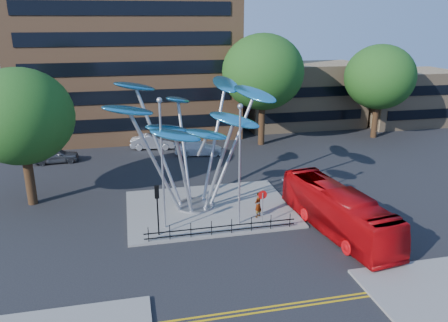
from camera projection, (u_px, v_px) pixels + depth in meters
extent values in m
plane|color=black|center=(243.00, 247.00, 27.13)|extent=(120.00, 120.00, 0.00)
cube|color=slate|center=(209.00, 208.00, 32.46)|extent=(12.00, 9.00, 0.15)
cube|color=gold|center=(275.00, 306.00, 21.57)|extent=(40.00, 0.12, 0.01)
cube|color=gold|center=(277.00, 310.00, 21.29)|extent=(40.00, 0.12, 0.01)
cube|color=brown|center=(124.00, 5.00, 50.86)|extent=(25.00, 15.00, 30.00)
cube|color=#9F805D|center=(302.00, 95.00, 57.02)|extent=(15.00, 8.00, 8.00)
cube|color=#9F805D|center=(406.00, 97.00, 58.23)|extent=(12.00, 8.00, 7.00)
cylinder|color=black|center=(262.00, 119.00, 48.29)|extent=(0.70, 0.70, 5.72)
ellipsoid|color=#1C4413|center=(263.00, 72.00, 46.67)|extent=(8.80, 8.80, 8.10)
cylinder|color=black|center=(29.00, 174.00, 32.73)|extent=(0.70, 0.70, 4.84)
ellipsoid|color=#1C4413|center=(20.00, 116.00, 31.36)|extent=(7.60, 7.60, 6.99)
cylinder|color=black|center=(375.00, 116.00, 51.31)|extent=(0.70, 0.70, 5.06)
ellipsoid|color=#1C4413|center=(380.00, 77.00, 49.87)|extent=(8.00, 8.00, 7.36)
cylinder|color=#9EA0A5|center=(195.00, 205.00, 32.67)|extent=(2.80, 2.80, 0.12)
cylinder|color=#9EA0A5|center=(178.00, 160.00, 30.67)|extent=(0.24, 0.24, 7.80)
ellipsoid|color=#2C8FBE|center=(128.00, 110.00, 27.86)|extent=(3.92, 2.95, 1.39)
cylinder|color=#9EA0A5|center=(191.00, 170.00, 30.68)|extent=(0.24, 0.24, 6.40)
ellipsoid|color=#2C8FBE|center=(176.00, 135.00, 27.39)|extent=(3.47, 1.78, 1.31)
cylinder|color=#9EA0A5|center=(204.00, 165.00, 30.98)|extent=(0.24, 0.24, 7.00)
ellipsoid|color=#2C8FBE|center=(234.00, 120.00, 28.78)|extent=(3.81, 3.11, 1.36)
cylinder|color=#9EA0A5|center=(210.00, 153.00, 31.66)|extent=(0.24, 0.24, 8.20)
ellipsoid|color=#2C8FBE|center=(255.00, 94.00, 31.46)|extent=(3.52, 4.06, 1.44)
cylinder|color=#9EA0A5|center=(202.00, 147.00, 32.35)|extent=(0.24, 0.24, 8.60)
ellipsoid|color=#2C8FBE|center=(225.00, 84.00, 33.32)|extent=(2.21, 3.79, 1.39)
cylinder|color=#9EA0A5|center=(189.00, 155.00, 32.42)|extent=(0.24, 0.24, 7.40)
ellipsoid|color=#2C8FBE|center=(178.00, 100.00, 33.59)|extent=(3.02, 3.71, 1.34)
cylinder|color=#9EA0A5|center=(179.00, 149.00, 31.48)|extent=(0.24, 0.24, 8.80)
ellipsoid|color=#2C8FBE|center=(135.00, 86.00, 30.82)|extent=(3.88, 3.60, 1.42)
ellipsoid|color=#2C8FBE|center=(167.00, 129.00, 30.63)|extent=(3.40, 1.96, 1.13)
ellipsoid|color=#2C8FBE|center=(207.00, 134.00, 30.76)|extent=(3.39, 2.16, 1.11)
cylinder|color=#9EA0A5|center=(162.00, 168.00, 28.06)|extent=(0.14, 0.14, 8.50)
sphere|color=#9EA0A5|center=(159.00, 100.00, 26.70)|extent=(0.36, 0.36, 0.36)
cylinder|color=#9EA0A5|center=(239.00, 168.00, 28.72)|extent=(0.14, 0.14, 8.00)
sphere|color=#9EA0A5|center=(240.00, 106.00, 27.43)|extent=(0.36, 0.36, 0.36)
cylinder|color=black|center=(158.00, 212.00, 27.86)|extent=(0.10, 0.10, 3.20)
cube|color=black|center=(157.00, 192.00, 27.42)|extent=(0.28, 0.18, 0.85)
sphere|color=#FF0C0C|center=(157.00, 188.00, 27.34)|extent=(0.18, 0.18, 0.18)
cylinder|color=#9EA0A5|center=(262.00, 209.00, 29.46)|extent=(0.08, 0.08, 2.30)
cylinder|color=red|center=(263.00, 195.00, 29.17)|extent=(0.60, 0.04, 0.60)
cube|color=white|center=(263.00, 195.00, 29.19)|extent=(0.42, 0.03, 0.10)
cylinder|color=black|center=(148.00, 235.00, 27.32)|extent=(0.05, 0.05, 1.00)
cylinder|color=black|center=(170.00, 232.00, 27.60)|extent=(0.05, 0.05, 1.00)
cylinder|color=black|center=(191.00, 230.00, 27.88)|extent=(0.05, 0.05, 1.00)
cylinder|color=black|center=(211.00, 228.00, 28.15)|extent=(0.05, 0.05, 1.00)
cylinder|color=black|center=(232.00, 226.00, 28.43)|extent=(0.05, 0.05, 1.00)
cylinder|color=black|center=(251.00, 224.00, 28.71)|extent=(0.05, 0.05, 1.00)
cylinder|color=black|center=(271.00, 222.00, 28.99)|extent=(0.05, 0.05, 1.00)
cylinder|color=black|center=(290.00, 220.00, 29.27)|extent=(0.05, 0.05, 1.00)
cube|color=black|center=(222.00, 226.00, 28.28)|extent=(10.00, 0.06, 0.06)
cube|color=black|center=(222.00, 231.00, 28.39)|extent=(10.00, 0.06, 0.06)
imported|color=#B6080D|center=(337.00, 210.00, 28.71)|extent=(3.90, 11.01, 3.00)
imported|color=gray|center=(258.00, 205.00, 30.64)|extent=(0.79, 0.78, 1.84)
imported|color=#46484E|center=(55.00, 155.00, 42.74)|extent=(4.48, 2.01, 1.49)
imported|color=#A8AAB0|center=(153.00, 142.00, 47.34)|extent=(4.97, 2.34, 1.57)
imported|color=white|center=(199.00, 148.00, 45.25)|extent=(5.26, 2.72, 1.46)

